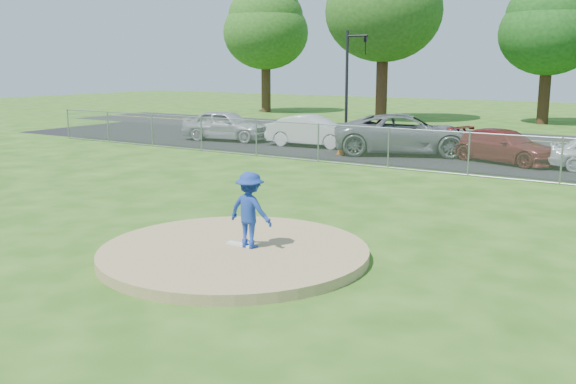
% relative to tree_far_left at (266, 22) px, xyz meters
% --- Properties ---
extents(ground, '(120.00, 120.00, 0.00)m').
position_rel_tree_far_left_xyz_m(ground, '(22.00, -23.00, -7.06)').
color(ground, '#245011').
rests_on(ground, ground).
extents(pitchers_mound, '(5.40, 5.40, 0.20)m').
position_rel_tree_far_left_xyz_m(pitchers_mound, '(22.00, -33.00, -6.96)').
color(pitchers_mound, '#998053').
rests_on(pitchers_mound, ground).
extents(pitching_rubber, '(0.60, 0.15, 0.04)m').
position_rel_tree_far_left_xyz_m(pitching_rubber, '(22.00, -32.80, -6.84)').
color(pitching_rubber, white).
rests_on(pitching_rubber, pitchers_mound).
extents(chain_link_fence, '(40.00, 0.06, 1.50)m').
position_rel_tree_far_left_xyz_m(chain_link_fence, '(22.00, -21.00, -6.31)').
color(chain_link_fence, gray).
rests_on(chain_link_fence, ground).
extents(parking_lot, '(50.00, 8.00, 0.01)m').
position_rel_tree_far_left_xyz_m(parking_lot, '(22.00, -16.50, -7.05)').
color(parking_lot, black).
rests_on(parking_lot, ground).
extents(street, '(60.00, 7.00, 0.01)m').
position_rel_tree_far_left_xyz_m(street, '(22.00, -9.00, -7.06)').
color(street, black).
rests_on(street, ground).
extents(tree_far_left, '(6.72, 6.72, 10.74)m').
position_rel_tree_far_left_xyz_m(tree_far_left, '(0.00, 0.00, 0.00)').
color(tree_far_left, '#372314').
rests_on(tree_far_left, ground).
extents(tree_center, '(6.16, 6.16, 9.84)m').
position_rel_tree_far_left_xyz_m(tree_center, '(21.00, 1.00, -0.59)').
color(tree_center, '#331E12').
rests_on(tree_center, ground).
extents(traffic_signal_left, '(1.28, 0.20, 5.60)m').
position_rel_tree_far_left_xyz_m(traffic_signal_left, '(13.24, -11.00, -3.70)').
color(traffic_signal_left, black).
rests_on(traffic_signal_left, ground).
extents(pitcher, '(1.01, 0.61, 1.53)m').
position_rel_tree_far_left_xyz_m(pitcher, '(22.25, -32.79, -6.10)').
color(pitcher, navy).
rests_on(pitcher, pitchers_mound).
extents(traffic_cone, '(0.39, 0.39, 0.75)m').
position_rel_tree_far_left_xyz_m(traffic_cone, '(16.78, -18.60, -6.68)').
color(traffic_cone, '#D7550B').
rests_on(traffic_cone, parking_lot).
extents(parked_car_silver, '(4.75, 2.57, 1.53)m').
position_rel_tree_far_left_xyz_m(parked_car_silver, '(9.47, -17.28, -6.28)').
color(parked_car_silver, '#ADADB1').
rests_on(parked_car_silver, parking_lot).
extents(parked_car_white, '(4.48, 1.88, 1.44)m').
position_rel_tree_far_left_xyz_m(parked_car_white, '(14.39, -17.00, -6.33)').
color(parked_car_white, silver).
rests_on(parked_car_white, parking_lot).
extents(parked_car_gray, '(6.74, 5.03, 1.70)m').
position_rel_tree_far_left_xyz_m(parked_car_gray, '(19.06, -17.02, -6.20)').
color(parked_car_gray, slate).
rests_on(parked_car_gray, parking_lot).
extents(parked_car_darkred, '(4.78, 3.10, 1.29)m').
position_rel_tree_far_left_xyz_m(parked_car_darkred, '(23.23, -17.22, -6.41)').
color(parked_car_darkred, maroon).
rests_on(parked_car_darkred, parking_lot).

